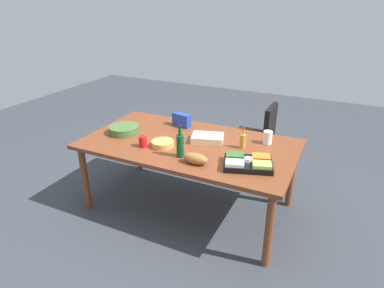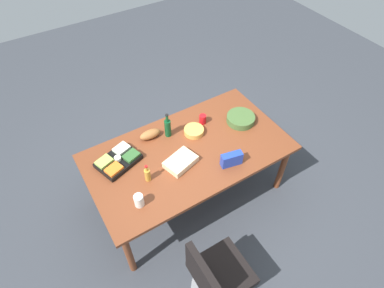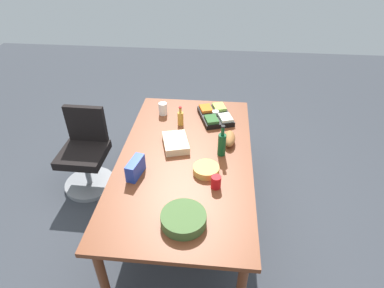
% 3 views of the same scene
% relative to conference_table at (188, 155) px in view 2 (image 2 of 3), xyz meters
% --- Properties ---
extents(ground_plane, '(10.00, 10.00, 0.00)m').
position_rel_conference_table_xyz_m(ground_plane, '(0.00, 0.00, -0.71)').
color(ground_plane, '#393C43').
extents(conference_table, '(2.16, 1.19, 0.78)m').
position_rel_conference_table_xyz_m(conference_table, '(0.00, 0.00, 0.00)').
color(conference_table, brown).
rests_on(conference_table, ground).
extents(office_chair, '(0.56, 0.56, 0.92)m').
position_rel_conference_table_xyz_m(office_chair, '(-0.40, -1.16, -0.35)').
color(office_chair, gray).
rests_on(office_chair, ground).
extents(veggie_tray, '(0.49, 0.42, 0.09)m').
position_rel_conference_table_xyz_m(veggie_tray, '(-0.70, 0.24, 0.10)').
color(veggie_tray, black).
rests_on(veggie_tray, conference_table).
extents(sheet_cake, '(0.37, 0.30, 0.07)m').
position_rel_conference_table_xyz_m(sheet_cake, '(-0.16, -0.11, 0.10)').
color(sheet_cake, beige).
rests_on(sheet_cake, conference_table).
extents(dressing_bottle, '(0.08, 0.08, 0.21)m').
position_rel_conference_table_xyz_m(dressing_bottle, '(-0.53, -0.11, 0.15)').
color(dressing_bottle, gold).
rests_on(dressing_bottle, conference_table).
extents(red_solo_cup, '(0.08, 0.08, 0.11)m').
position_rel_conference_table_xyz_m(red_solo_cup, '(0.37, 0.29, 0.12)').
color(red_solo_cup, red).
rests_on(red_solo_cup, conference_table).
extents(bread_loaf, '(0.24, 0.12, 0.10)m').
position_rel_conference_table_xyz_m(bread_loaf, '(-0.26, 0.39, 0.12)').
color(bread_loaf, '#A36433').
rests_on(bread_loaf, conference_table).
extents(wine_bottle, '(0.09, 0.09, 0.31)m').
position_rel_conference_table_xyz_m(wine_bottle, '(-0.07, 0.32, 0.19)').
color(wine_bottle, '#0E4723').
rests_on(wine_bottle, conference_table).
extents(mayo_jar, '(0.10, 0.10, 0.13)m').
position_rel_conference_table_xyz_m(mayo_jar, '(-0.73, -0.33, 0.13)').
color(mayo_jar, white).
rests_on(mayo_jar, conference_table).
extents(chip_bag_blue, '(0.23, 0.12, 0.15)m').
position_rel_conference_table_xyz_m(chip_bag_blue, '(0.28, -0.38, 0.14)').
color(chip_bag_blue, '#1F3DAB').
rests_on(chip_bag_blue, conference_table).
extents(salad_bowl, '(0.40, 0.40, 0.08)m').
position_rel_conference_table_xyz_m(salad_bowl, '(0.75, 0.07, 0.11)').
color(salad_bowl, '#446331').
rests_on(salad_bowl, conference_table).
extents(chip_bowl, '(0.23, 0.23, 0.06)m').
position_rel_conference_table_xyz_m(chip_bowl, '(0.19, 0.20, 0.10)').
color(chip_bowl, gold).
rests_on(chip_bowl, conference_table).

